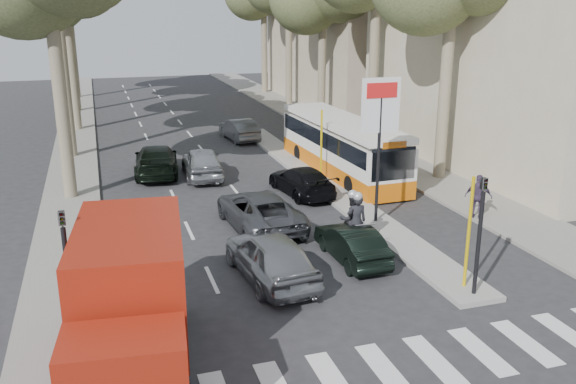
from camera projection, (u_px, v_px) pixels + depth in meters
The scene contains 20 objects.
ground at pixel (349, 291), 17.96m from camera, with size 120.00×120.00×0.00m, color #28282B.
sidewalk_right at pixel (322, 124), 43.22m from camera, with size 3.20×70.00×0.12m, color gray.
median_left at pixel (77, 130), 41.15m from camera, with size 2.40×64.00×0.12m, color gray.
traffic_island at pixel (321, 181), 28.91m from camera, with size 1.50×26.00×0.16m, color gray.
building_far at pixel (363, 7), 51.10m from camera, with size 11.00×20.00×16.00m, color #B7A88E.
billboard at pixel (380, 130), 22.38m from camera, with size 1.50×12.10×5.60m.
traffic_light_island at pixel (481, 217), 16.81m from camera, with size 0.16×0.41×3.60m.
traffic_light_left at pixel (66, 257), 14.12m from camera, with size 0.16×0.41×3.60m.
silver_hatchback at pixel (271, 256), 18.54m from camera, with size 1.80×4.47×1.52m, color gray.
dark_hatchback at pixel (351, 243), 19.98m from camera, with size 1.26×3.62×1.19m, color black.
queue_car_a at pixel (259, 210), 22.91m from camera, with size 2.33×5.05×1.40m, color #494B50.
queue_car_b at pixel (302, 181), 27.04m from camera, with size 1.75×4.31×1.25m, color black.
queue_car_c at pixel (202, 162), 29.71m from camera, with size 1.77×4.39×1.50m, color #A5A9AD.
queue_car_d at pixel (239, 129), 38.04m from camera, with size 1.43×4.09×1.35m, color #515559.
queue_car_e at pixel (156, 160), 30.21m from camera, with size 2.06×5.07×1.47m, color black.
red_truck at pixel (131, 302), 13.54m from camera, with size 2.96×6.40×3.30m.
city_bus at pixel (341, 145), 30.17m from camera, with size 2.65×10.69×2.80m.
motorcycle at pixel (354, 221), 20.97m from camera, with size 0.90×2.46×2.09m.
pedestrian_near at pixel (478, 197), 23.57m from camera, with size 1.02×0.50×1.74m, color #453651.
pedestrian_far at pixel (396, 155), 29.82m from camera, with size 1.20×0.53×1.85m, color brown.
Camera 1 is at (-6.64, -15.01, 8.05)m, focal length 38.00 mm.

